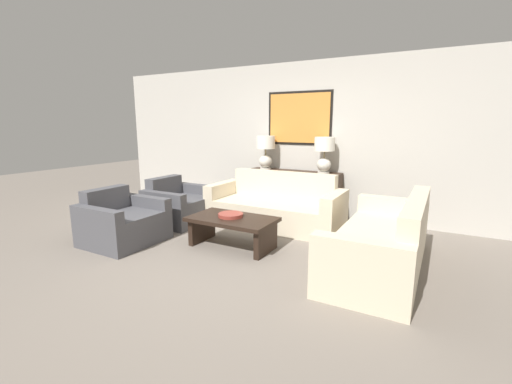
{
  "coord_description": "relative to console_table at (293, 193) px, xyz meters",
  "views": [
    {
      "loc": [
        2.29,
        -3.22,
        1.6
      ],
      "look_at": [
        -0.02,
        0.97,
        0.65
      ],
      "focal_mm": 24.0,
      "sensor_mm": 36.0,
      "label": 1
    }
  ],
  "objects": [
    {
      "name": "ground_plane",
      "position": [
        0.0,
        -2.27,
        -0.4
      ],
      "size": [
        20.0,
        20.0,
        0.0
      ],
      "primitive_type": "plane",
      "color": "slate"
    },
    {
      "name": "back_wall",
      "position": [
        0.0,
        0.27,
        0.93
      ],
      "size": [
        8.06,
        0.12,
        2.65
      ],
      "color": "beige",
      "rests_on": "ground_plane"
    },
    {
      "name": "console_table",
      "position": [
        0.0,
        0.0,
        0.0
      ],
      "size": [
        1.65,
        0.39,
        0.8
      ],
      "color": "#332319",
      "rests_on": "ground_plane"
    },
    {
      "name": "table_lamp_left",
      "position": [
        -0.55,
        0.0,
        0.76
      ],
      "size": [
        0.33,
        0.33,
        0.6
      ],
      "color": "silver",
      "rests_on": "console_table"
    },
    {
      "name": "table_lamp_right",
      "position": [
        0.55,
        0.0,
        0.76
      ],
      "size": [
        0.33,
        0.33,
        0.6
      ],
      "color": "silver",
      "rests_on": "console_table"
    },
    {
      "name": "couch_by_back_wall",
      "position": [
        0.0,
        -0.7,
        -0.11
      ],
      "size": [
        2.12,
        0.88,
        0.84
      ],
      "color": "beige",
      "rests_on": "ground_plane"
    },
    {
      "name": "couch_by_side",
      "position": [
        1.78,
        -1.62,
        -0.11
      ],
      "size": [
        0.88,
        2.12,
        0.84
      ],
      "color": "beige",
      "rests_on": "ground_plane"
    },
    {
      "name": "coffee_table",
      "position": [
        -0.07,
        -1.85,
        -0.1
      ],
      "size": [
        1.13,
        0.65,
        0.4
      ],
      "color": "black",
      "rests_on": "ground_plane"
    },
    {
      "name": "decorative_bowl",
      "position": [
        -0.11,
        -1.83,
        0.03
      ],
      "size": [
        0.33,
        0.33,
        0.04
      ],
      "color": "#93382D",
      "rests_on": "coffee_table"
    },
    {
      "name": "armchair_near_back_wall",
      "position": [
        -1.49,
        -1.28,
        -0.13
      ],
      "size": [
        0.86,
        0.96,
        0.73
      ],
      "color": "#4C4C51",
      "rests_on": "ground_plane"
    },
    {
      "name": "armchair_near_camera",
      "position": [
        -1.49,
        -2.42,
        -0.13
      ],
      "size": [
        0.86,
        0.96,
        0.73
      ],
      "color": "#4C4C51",
      "rests_on": "ground_plane"
    }
  ]
}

